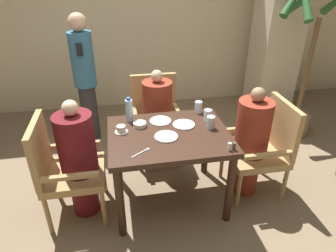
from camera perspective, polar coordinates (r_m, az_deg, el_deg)
name	(u,v)px	position (r m, az deg, el deg)	size (l,w,h in m)	color
ground_plane	(169,198)	(3.08, 0.14, -13.59)	(16.00, 16.00, 0.00)	#7A664C
wall_back	(139,14)	(4.67, -5.50, 20.45)	(8.00, 0.06, 2.80)	beige
pillar_stone	(280,20)	(4.71, 20.50, 18.34)	(0.56, 0.56, 2.70)	beige
dining_table	(169,144)	(2.69, 0.16, -3.49)	(1.06, 0.84, 0.75)	#331E14
chair_left_side	(62,166)	(2.77, -19.46, -7.27)	(0.53, 0.53, 0.96)	#A88451
diner_in_left_chair	(79,159)	(2.71, -16.61, -5.98)	(0.32, 0.32, 1.13)	#5B1419
chair_far_side	(156,115)	(3.46, -2.35, 2.10)	(0.53, 0.53, 0.96)	#A88451
diner_in_far_chair	(158,117)	(3.31, -2.00, 1.73)	(0.32, 0.32, 1.11)	maroon
chair_right_side	(264,145)	(3.04, 17.87, -3.53)	(0.53, 0.53, 0.96)	#A88451
diner_in_right_chair	(251,142)	(2.95, 15.50, -2.87)	(0.32, 0.32, 1.13)	maroon
standing_host	(85,77)	(3.79, -15.56, 9.03)	(0.27, 0.31, 1.59)	#2D2D33
potted_palm	(311,54)	(4.09, 25.61, 12.20)	(0.94, 0.97, 2.20)	#896B4C
plate_main_left	(166,137)	(2.57, -0.36, -2.02)	(0.20, 0.20, 0.01)	white
plate_main_right	(184,125)	(2.76, 3.01, 0.27)	(0.20, 0.20, 0.01)	white
plate_dessert_center	(160,121)	(2.82, -1.46, 0.98)	(0.20, 0.20, 0.01)	white
teacup_with_saucer	(121,130)	(2.66, -8.89, -0.67)	(0.12, 0.12, 0.07)	white
bowl_small	(140,124)	(2.74, -5.38, 0.30)	(0.12, 0.12, 0.04)	white
water_bottle	(129,110)	(2.81, -7.41, 3.01)	(0.07, 0.07, 0.24)	#A3C6DB
glass_tall_near	(211,122)	(2.71, 8.13, 0.70)	(0.07, 0.07, 0.12)	silver
glass_tall_mid	(198,107)	(2.98, 5.82, 3.62)	(0.07, 0.07, 0.12)	silver
glass_tall_far	(208,115)	(2.83, 7.58, 2.00)	(0.07, 0.07, 0.12)	silver
salt_shaker	(229,147)	(2.43, 11.63, -3.87)	(0.03, 0.03, 0.07)	white
pepper_shaker	(234,146)	(2.45, 12.48, -3.80)	(0.03, 0.03, 0.07)	#4C3D2D
fork_beside_plate	(142,152)	(2.39, -4.91, -4.92)	(0.16, 0.12, 0.00)	silver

